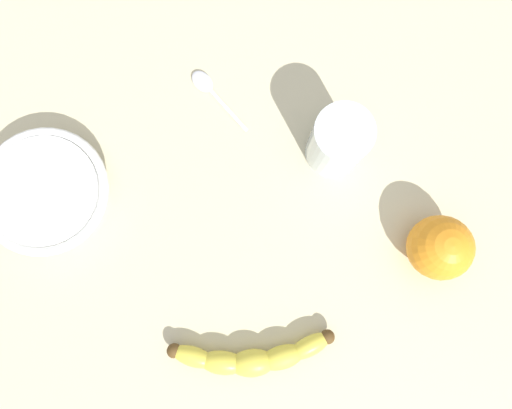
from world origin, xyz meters
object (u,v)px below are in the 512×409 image
object	(u,v)px
banana	(252,358)
orange_fruit	(440,248)
teaspoon	(206,85)
smoothie_glass	(338,142)
ceramic_bowl	(47,192)

from	to	relation	value
banana	orange_fruit	world-z (taller)	orange_fruit
orange_fruit	teaspoon	distance (cm)	37.61
teaspoon	orange_fruit	bearing A→B (deg)	-168.35
teaspoon	smoothie_glass	bearing A→B (deg)	-159.72
smoothie_glass	ceramic_bowl	size ratio (longest dim) A/B	0.60
banana	ceramic_bowl	xyz separation A→B (cm)	(-13.96, 30.95, 0.65)
ceramic_bowl	orange_fruit	world-z (taller)	orange_fruit
orange_fruit	teaspoon	world-z (taller)	orange_fruit
banana	orange_fruit	size ratio (longest dim) A/B	2.45
banana	smoothie_glass	distance (cm)	29.14
smoothie_glass	orange_fruit	world-z (taller)	smoothie_glass
smoothie_glass	orange_fruit	xyz separation A→B (cm)	(4.99, -17.52, -0.83)
ceramic_bowl	teaspoon	size ratio (longest dim) A/B	1.50
ceramic_bowl	orange_fruit	size ratio (longest dim) A/B	2.07
banana	teaspoon	world-z (taller)	banana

